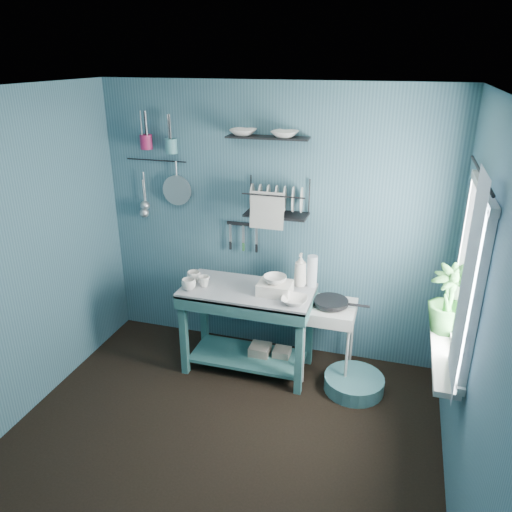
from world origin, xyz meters
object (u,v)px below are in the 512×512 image
(soap_bottle, at_px, (300,270))
(wash_tub, at_px, (275,288))
(hotplate_stand, at_px, (328,340))
(storage_tin_large, at_px, (260,356))
(frying_pan, at_px, (331,302))
(colander, at_px, (177,190))
(potted_plant, at_px, (449,299))
(storage_tin_small, at_px, (282,358))
(mug_right, at_px, (194,277))
(work_counter, at_px, (248,329))
(water_bottle, at_px, (312,271))
(mug_mid, at_px, (204,281))
(dish_rack, at_px, (277,198))
(utensil_cup_teal, at_px, (171,146))
(floor_basin, at_px, (354,383))
(utensil_cup_magenta, at_px, (146,142))
(mug_left, at_px, (189,284))

(soap_bottle, bearing_deg, wash_tub, -127.69)
(hotplate_stand, relative_size, storage_tin_large, 3.14)
(soap_bottle, height_order, storage_tin_large, soap_bottle)
(frying_pan, xyz_separation_m, colander, (-1.53, 0.30, 0.79))
(potted_plant, distance_m, storage_tin_small, 1.66)
(mug_right, bearing_deg, work_counter, 0.00)
(soap_bottle, bearing_deg, frying_pan, -16.34)
(water_bottle, bearing_deg, frying_pan, -28.90)
(soap_bottle, relative_size, potted_plant, 0.59)
(work_counter, distance_m, mug_right, 0.67)
(mug_mid, height_order, dish_rack, dish_rack)
(soap_bottle, bearing_deg, dish_rack, 152.21)
(utensil_cup_teal, xyz_separation_m, storage_tin_large, (0.93, -0.34, -1.82))
(storage_tin_large, bearing_deg, floor_basin, -7.02)
(utensil_cup_magenta, xyz_separation_m, utensil_cup_teal, (0.25, 0.00, -0.03))
(mug_left, bearing_deg, colander, 120.26)
(wash_tub, relative_size, storage_tin_small, 1.40)
(mug_mid, distance_m, potted_plant, 2.00)
(mug_left, xyz_separation_m, storage_tin_small, (0.78, 0.24, -0.75))
(dish_rack, xyz_separation_m, storage_tin_large, (-0.06, -0.29, -1.43))
(potted_plant, bearing_deg, work_counter, 169.48)
(soap_bottle, distance_m, utensil_cup_teal, 1.60)
(colander, bearing_deg, utensil_cup_teal, -119.55)
(mug_mid, distance_m, frying_pan, 1.11)
(mug_mid, bearing_deg, storage_tin_large, 12.91)
(storage_tin_small, bearing_deg, utensil_cup_magenta, 167.47)
(dish_rack, bearing_deg, wash_tub, -71.05)
(work_counter, height_order, mug_mid, mug_mid)
(work_counter, distance_m, storage_tin_large, 0.31)
(mug_mid, height_order, storage_tin_small, mug_mid)
(mug_left, xyz_separation_m, utensil_cup_teal, (-0.35, 0.55, 1.07))
(mug_mid, relative_size, storage_tin_large, 0.45)
(work_counter, relative_size, storage_tin_small, 5.69)
(frying_pan, height_order, utensil_cup_teal, utensil_cup_teal)
(work_counter, xyz_separation_m, mug_mid, (-0.38, -0.06, 0.45))
(floor_basin, bearing_deg, dish_rack, 154.14)
(mug_left, height_order, colander, colander)
(mug_mid, height_order, utensil_cup_teal, utensil_cup_teal)
(work_counter, xyz_separation_m, water_bottle, (0.52, 0.22, 0.54))
(utensil_cup_teal, bearing_deg, mug_left, -57.11)
(wash_tub, bearing_deg, colander, 157.75)
(floor_basin, bearing_deg, work_counter, 176.61)
(soap_bottle, xyz_separation_m, storage_tin_small, (-0.12, -0.12, -0.86))
(mug_left, height_order, dish_rack, dish_rack)
(frying_pan, distance_m, colander, 1.74)
(wash_tub, distance_m, frying_pan, 0.50)
(mug_right, relative_size, utensil_cup_magenta, 0.95)
(water_bottle, height_order, frying_pan, water_bottle)
(mug_left, height_order, floor_basin, mug_left)
(potted_plant, bearing_deg, mug_left, 176.26)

